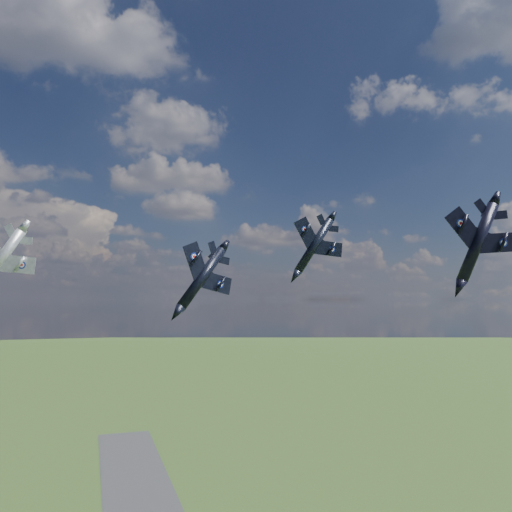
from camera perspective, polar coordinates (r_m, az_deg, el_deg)
name	(u,v)px	position (r m, az deg, el deg)	size (l,w,h in m)	color
jet_lead_navy	(202,277)	(69.94, -6.18, -2.45)	(10.52, 14.67, 3.04)	black
jet_right_navy	(478,242)	(72.05, 24.02, 1.45)	(11.05, 15.41, 3.19)	black
jet_high_navy	(314,245)	(85.47, 6.67, 1.21)	(10.63, 14.82, 3.07)	black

